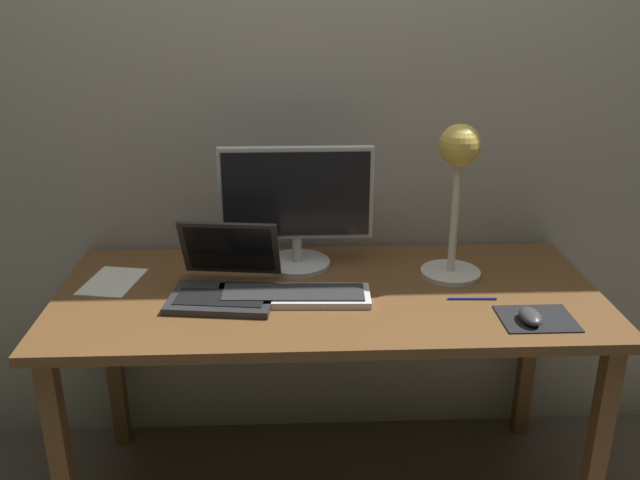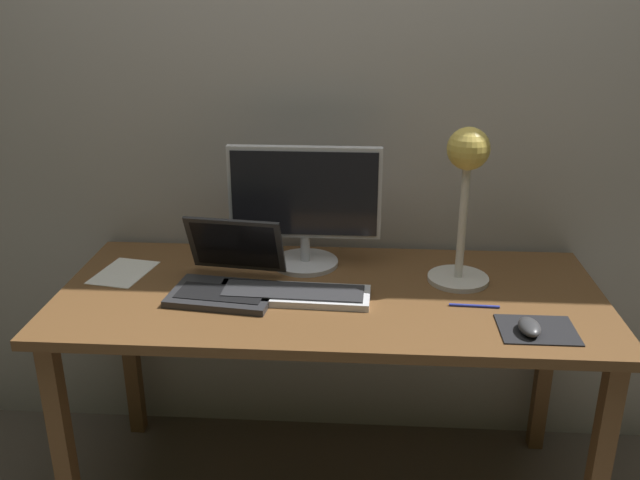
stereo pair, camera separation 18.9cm
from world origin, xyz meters
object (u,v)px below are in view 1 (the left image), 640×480
(laptop, at_px, (226,274))
(mouse, at_px, (530,316))
(desk_lamp, at_px, (458,177))
(monitor, at_px, (296,203))
(pen, at_px, (472,298))
(keyboard_main, at_px, (293,295))

(laptop, distance_m, mouse, 0.86)
(laptop, relative_size, desk_lamp, 0.69)
(monitor, height_order, pen, monitor)
(monitor, bearing_deg, pen, -28.38)
(desk_lamp, height_order, pen, desk_lamp)
(laptop, height_order, desk_lamp, desk_lamp)
(pen, bearing_deg, mouse, -50.93)
(laptop, bearing_deg, pen, -6.33)
(monitor, bearing_deg, laptop, -137.60)
(monitor, relative_size, laptop, 1.46)
(keyboard_main, bearing_deg, monitor, 86.95)
(monitor, relative_size, desk_lamp, 1.01)
(mouse, height_order, pen, mouse)
(mouse, bearing_deg, laptop, 164.82)
(keyboard_main, xyz_separation_m, pen, (0.51, -0.03, -0.01))
(keyboard_main, height_order, pen, keyboard_main)
(keyboard_main, relative_size, desk_lamp, 0.94)
(monitor, distance_m, keyboard_main, 0.32)
(laptop, bearing_deg, desk_lamp, 8.00)
(pen, bearing_deg, desk_lamp, 97.84)
(desk_lamp, height_order, mouse, desk_lamp)
(monitor, bearing_deg, mouse, -33.93)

